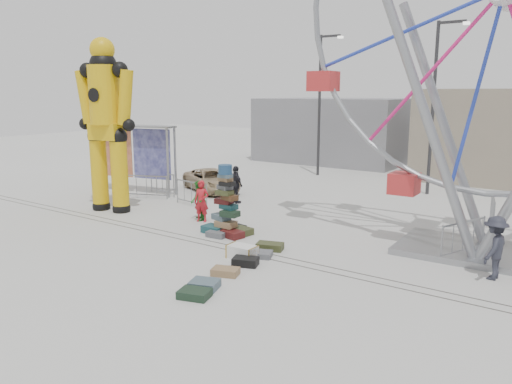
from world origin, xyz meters
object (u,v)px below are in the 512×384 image
Objects in this scene: lamp_post_left at (321,98)px; barricade_dummy_c at (192,194)px; suitcase_tower at (226,215)px; crash_test_dummy at (106,119)px; barricade_dummy_b at (162,183)px; ferris_wheel at (502,26)px; pedestrian_red at (202,201)px; pedestrian_grey at (494,248)px; barricade_dummy_a at (146,187)px; pedestrian_black at (236,185)px; banner_scaffold at (132,142)px; barricade_wheel_front at (463,238)px; pedestrian_green at (199,201)px; parked_suv at (211,180)px; steamer_trunk at (242,252)px; barricade_wheel_back at (492,211)px.

barricade_dummy_c is at bearing -93.62° from lamp_post_left.
suitcase_tower is 0.34× the size of crash_test_dummy.
barricade_dummy_b is at bearing 168.20° from barricade_dummy_c.
ferris_wheel is at bearing -43.71° from lamp_post_left.
pedestrian_red is at bearing -171.44° from ferris_wheel.
barricade_dummy_c is 12.40m from pedestrian_grey.
pedestrian_black is (4.01, 1.54, 0.28)m from barricade_dummy_a.
suitcase_tower is 1.21× the size of barricade_dummy_a.
barricade_dummy_c is at bearing 178.24° from ferris_wheel.
barricade_dummy_c is 2.00m from pedestrian_black.
banner_scaffold is 7.00m from pedestrian_red.
pedestrian_black is at bearing -99.50° from pedestrian_grey.
pedestrian_black is (-0.87, 3.30, 0.04)m from pedestrian_red.
suitcase_tower is 1.43× the size of pedestrian_grey.
barricade_dummy_c is 1.20× the size of pedestrian_black.
lamp_post_left is 10.74m from barricade_dummy_b.
lamp_post_left is 4.73× the size of pedestrian_grey.
pedestrian_black is (-9.96, 1.95, 0.28)m from barricade_wheel_front.
barricade_dummy_b is at bearing 106.26° from barricade_wheel_front.
pedestrian_green reaches higher than barricade_wheel_front.
pedestrian_grey is (16.55, -2.50, -1.63)m from banner_scaffold.
pedestrian_black is (-10.41, 1.57, -5.78)m from ferris_wheel.
ferris_wheel is 14.74m from parked_suv.
ferris_wheel is at bearing -8.45° from pedestrian_red.
ferris_wheel is 6.71× the size of barricade_dummy_b.
lamp_post_left is 11.21m from banner_scaffold.
barricade_wheel_front is at bearing -45.93° from lamp_post_left.
pedestrian_red is at bearing -116.26° from parked_suv.
pedestrian_red is (6.38, -2.35, -1.68)m from banner_scaffold.
steamer_trunk is at bearing -70.51° from lamp_post_left.
barricade_wheel_back is (14.13, 2.73, 0.00)m from barricade_dummy_b.
barricade_dummy_c is 11.18m from barricade_wheel_front.
pedestrian_red is at bearing -41.81° from barricade_dummy_a.
pedestrian_green is 0.92× the size of pedestrian_black.
barricade_dummy_c reaches higher than parked_suv.
barricade_wheel_back is at bearing -59.06° from parked_suv.
suitcase_tower reaches higher than barricade_wheel_back.
lamp_post_left is at bearing 49.69° from barricade_dummy_a.
barricade_dummy_a is 4.97m from pedestrian_green.
parked_suv is (-13.71, 4.95, -0.30)m from pedestrian_grey.
barricade_dummy_b is 1.30× the size of pedestrian_green.
banner_scaffold is at bearing 136.47° from barricade_dummy_a.
pedestrian_black is (5.51, 0.95, -1.64)m from banner_scaffold.
barricade_dummy_a is at bearing 93.82° from crash_test_dummy.
pedestrian_red reaches higher than barricade_dummy_c.
steamer_trunk is 9.74m from barricade_dummy_a.
banner_scaffold reaches higher than parked_suv.
barricade_wheel_back is at bearing 45.78° from suitcase_tower.
ferris_wheel is 15.64m from barricade_dummy_a.
suitcase_tower is 0.53× the size of banner_scaffold.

